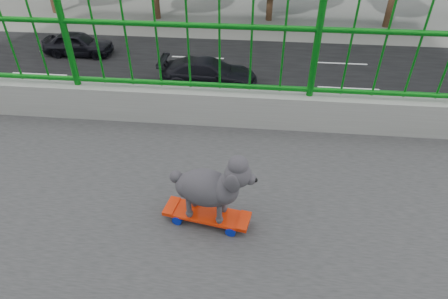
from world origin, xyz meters
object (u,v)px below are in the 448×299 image
car_0 (183,217)px  car_5 (88,209)px  car_3 (209,73)px  skateboard (207,215)px  car_4 (78,44)px  poodle (210,186)px

car_0 → car_5: car_5 is taller
car_0 → car_3: car_0 is taller
skateboard → car_3: skateboard is taller
car_3 → car_5: bearing=166.6°
skateboard → car_3: (-15.41, -2.20, -6.36)m
car_0 → car_4: bearing=-146.3°
car_0 → car_3: size_ratio=0.90×
skateboard → poodle: (0.00, 0.03, 0.26)m
poodle → car_0: (-5.81, -1.69, -6.58)m
car_0 → car_3: bearing=-176.8°
car_5 → car_4: bearing=-155.9°
skateboard → poodle: 0.26m
car_5 → poodle: bearing=37.8°
skateboard → car_4: skateboard is taller
car_0 → car_4: size_ratio=1.11×
poodle → car_5: 9.84m
poodle → car_4: bearing=-141.3°
skateboard → poodle: poodle is taller
car_4 → car_5: car_5 is taller
skateboard → poodle: size_ratio=1.07×
skateboard → car_0: 8.74m
poodle → car_4: poodle is taller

